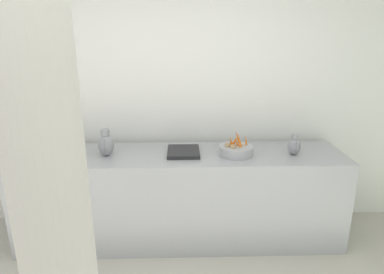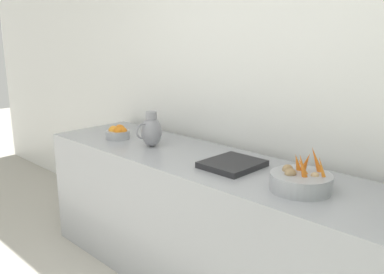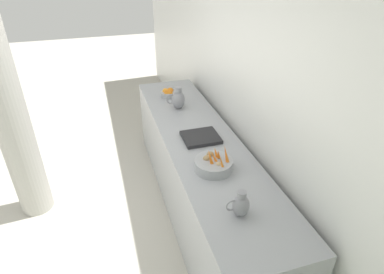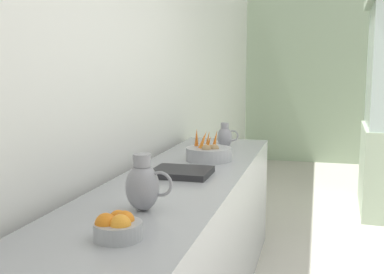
{
  "view_description": "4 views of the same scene",
  "coord_description": "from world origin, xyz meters",
  "px_view_note": "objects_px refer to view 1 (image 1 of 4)",
  "views": [
    {
      "loc": [
        1.49,
        0.03,
        1.99
      ],
      "look_at": [
        -1.42,
        0.12,
        1.09
      ],
      "focal_mm": 31.25,
      "sensor_mm": 36.0,
      "label": 1
    },
    {
      "loc": [
        0.36,
        1.51,
        1.68
      ],
      "look_at": [
        -1.34,
        -0.16,
        1.08
      ],
      "focal_mm": 38.12,
      "sensor_mm": 36.0,
      "label": 2
    },
    {
      "loc": [
        -0.64,
        2.54,
        2.49
      ],
      "look_at": [
        -1.39,
        0.08,
        0.96
      ],
      "focal_mm": 30.23,
      "sensor_mm": 36.0,
      "label": 3
    },
    {
      "loc": [
        -0.73,
        -2.57,
        1.52
      ],
      "look_at": [
        -1.48,
        0.24,
        1.1
      ],
      "focal_mm": 44.14,
      "sensor_mm": 36.0,
      "label": 4
    }
  ],
  "objects_px": {
    "metal_pitcher_tall": "(106,144)",
    "support_column": "(45,160)",
    "vegetable_colander": "(236,150)",
    "orange_bowl": "(67,153)",
    "metal_pitcher_short": "(294,146)"
  },
  "relations": [
    {
      "from": "metal_pitcher_tall",
      "to": "support_column",
      "type": "distance_m",
      "value": 1.74
    },
    {
      "from": "vegetable_colander",
      "to": "orange_bowl",
      "type": "bearing_deg",
      "value": -89.43
    },
    {
      "from": "orange_bowl",
      "to": "metal_pitcher_tall",
      "type": "xyz_separation_m",
      "value": [
        -0.03,
        0.36,
        0.07
      ]
    },
    {
      "from": "metal_pitcher_tall",
      "to": "support_column",
      "type": "height_order",
      "value": "support_column"
    },
    {
      "from": "orange_bowl",
      "to": "metal_pitcher_short",
      "type": "distance_m",
      "value": 2.11
    },
    {
      "from": "support_column",
      "to": "orange_bowl",
      "type": "bearing_deg",
      "value": -162.75
    },
    {
      "from": "orange_bowl",
      "to": "support_column",
      "type": "bearing_deg",
      "value": 17.25
    },
    {
      "from": "vegetable_colander",
      "to": "metal_pitcher_short",
      "type": "relative_size",
      "value": 1.57
    },
    {
      "from": "metal_pitcher_tall",
      "to": "metal_pitcher_short",
      "type": "bearing_deg",
      "value": 89.08
    },
    {
      "from": "support_column",
      "to": "metal_pitcher_short",
      "type": "bearing_deg",
      "value": 135.57
    },
    {
      "from": "orange_bowl",
      "to": "vegetable_colander",
      "type": "bearing_deg",
      "value": 90.57
    },
    {
      "from": "vegetable_colander",
      "to": "metal_pitcher_short",
      "type": "distance_m",
      "value": 0.55
    },
    {
      "from": "vegetable_colander",
      "to": "metal_pitcher_tall",
      "type": "height_order",
      "value": "metal_pitcher_tall"
    },
    {
      "from": "metal_pitcher_short",
      "to": "support_column",
      "type": "xyz_separation_m",
      "value": [
        1.64,
        -1.6,
        0.51
      ]
    },
    {
      "from": "vegetable_colander",
      "to": "metal_pitcher_tall",
      "type": "bearing_deg",
      "value": -90.88
    }
  ]
}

